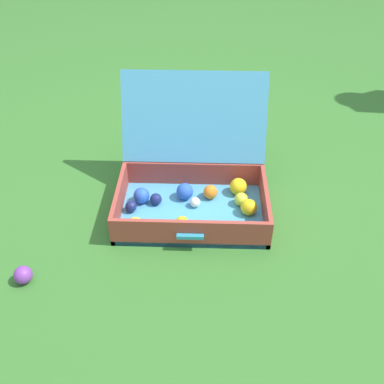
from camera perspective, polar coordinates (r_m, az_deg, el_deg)
The scene contains 3 objects.
ground_plane at distance 1.97m, azimuth -0.27°, elevation -3.84°, with size 16.00×16.00×0.00m, color #336B28.
open_suitcase at distance 2.00m, azimuth 0.11°, elevation 1.20°, with size 0.66×0.61×0.53m.
stray_ball_on_grass at distance 1.83m, azimuth -20.80°, elevation -9.89°, with size 0.07×0.07×0.07m, color purple.
Camera 1 is at (0.06, -1.45, 1.34)m, focal length 41.69 mm.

